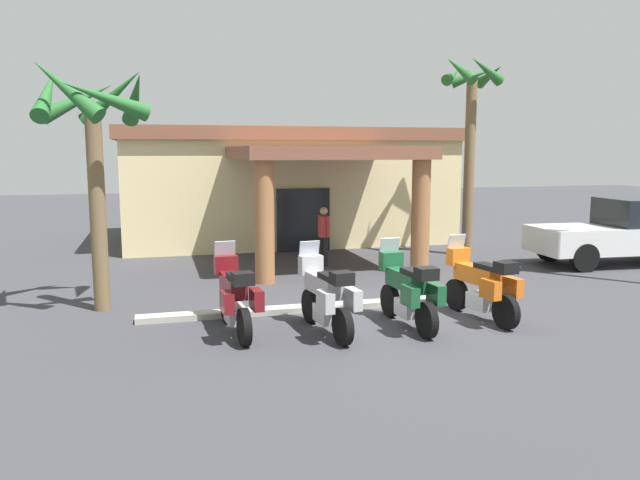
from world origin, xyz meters
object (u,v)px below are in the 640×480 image
object	(u,v)px
palm_tree_near_portico	(471,115)
palm_tree_roadside	(93,126)
motorcycle_green	(408,291)
motorcycle_silver	(326,296)
motorcycle_orange	(481,285)
pedestrian	(324,232)
pickup_truck_white	(623,233)
motel_building	(284,184)
motorcycle_maroon	(235,297)

from	to	relation	value
palm_tree_near_portico	palm_tree_roadside	bearing A→B (deg)	-158.59
motorcycle_green	palm_tree_near_portico	xyz separation A→B (m)	(5.09, 7.13, 3.76)
palm_tree_roadside	motorcycle_green	bearing A→B (deg)	-26.83
motorcycle_silver	palm_tree_roadside	size ratio (longest dim) A/B	0.43
motorcycle_orange	palm_tree_near_portico	distance (m)	8.68
pedestrian	motorcycle_silver	bearing A→B (deg)	55.32
pickup_truck_white	palm_tree_near_portico	distance (m)	5.74
motorcycle_silver	pedestrian	xyz separation A→B (m)	(1.75, 6.49, 0.30)
palm_tree_roadside	motorcycle_orange	bearing A→B (deg)	-20.70
pickup_truck_white	palm_tree_near_portico	size ratio (longest dim) A/B	0.84
pickup_truck_white	pedestrian	bearing A→B (deg)	170.62
pedestrian	palm_tree_roadside	world-z (taller)	palm_tree_roadside
motel_building	pickup_truck_white	xyz separation A→B (m)	(8.56, -7.84, -1.18)
motorcycle_maroon	pickup_truck_white	xyz separation A→B (m)	(11.98, 4.05, 0.24)
motorcycle_maroon	motorcycle_silver	bearing A→B (deg)	-108.96
motorcycle_maroon	motorcycle_green	world-z (taller)	same
palm_tree_near_portico	motorcycle_silver	bearing A→B (deg)	-133.23
motorcycle_green	pedestrian	size ratio (longest dim) A/B	1.28
motorcycle_green	pedestrian	bearing A→B (deg)	-4.49
palm_tree_near_portico	motorcycle_orange	bearing A→B (deg)	-116.37
motorcycle_maroon	motorcycle_silver	size ratio (longest dim) A/B	1.00
pedestrian	pickup_truck_white	size ratio (longest dim) A/B	0.32
motorcycle_silver	palm_tree_roadside	world-z (taller)	palm_tree_roadside
motel_building	pickup_truck_white	bearing A→B (deg)	-42.57
motorcycle_green	motel_building	bearing A→B (deg)	-4.18
motorcycle_silver	pickup_truck_white	bearing A→B (deg)	-73.48
palm_tree_near_portico	motorcycle_maroon	bearing A→B (deg)	-141.08
motel_building	motorcycle_silver	xyz separation A→B (m)	(-1.81, -12.31, -1.41)
motorcycle_orange	pedestrian	distance (m)	6.55
motel_building	motorcycle_green	distance (m)	12.39
motorcycle_green	palm_tree_near_portico	distance (m)	9.53
palm_tree_roadside	motorcycle_silver	bearing A→B (deg)	-35.12
motel_building	motorcycle_maroon	distance (m)	12.45
motorcycle_silver	motorcycle_maroon	bearing A→B (deg)	68.73
motorcycle_green	pickup_truck_white	size ratio (longest dim) A/B	0.42
motorcycle_silver	motel_building	bearing A→B (deg)	-15.17
motorcycle_silver	palm_tree_roadside	distance (m)	5.91
motorcycle_silver	palm_tree_roadside	xyz separation A→B (m)	(-4.11, 2.89, 3.12)
motel_building	pickup_truck_white	world-z (taller)	motel_building
motorcycle_silver	motorcycle_orange	distance (m)	3.23
palm_tree_roadside	palm_tree_near_portico	distance (m)	11.63
motorcycle_orange	palm_tree_roadside	world-z (taller)	palm_tree_roadside
motorcycle_maroon	palm_tree_near_portico	world-z (taller)	palm_tree_near_portico
motorcycle_maroon	motorcycle_orange	size ratio (longest dim) A/B	1.00
motorcycle_green	palm_tree_roadside	xyz separation A→B (m)	(-5.72, 2.89, 3.12)
motorcycle_green	palm_tree_roadside	distance (m)	7.13
motel_building	motorcycle_green	world-z (taller)	motel_building
pedestrian	pickup_truck_white	distance (m)	8.85
motorcycle_green	palm_tree_roadside	bearing A→B (deg)	59.91
motorcycle_green	palm_tree_roadside	size ratio (longest dim) A/B	0.43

